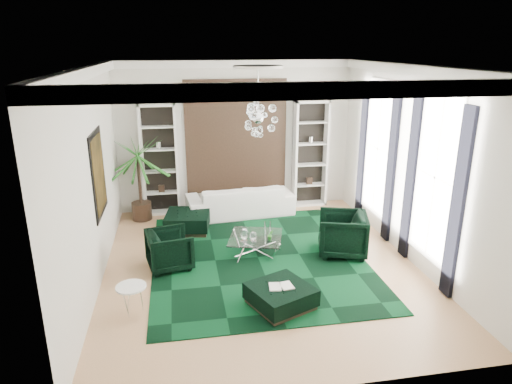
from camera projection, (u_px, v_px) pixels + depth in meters
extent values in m
cube|color=tan|center=(260.00, 265.00, 9.03)|extent=(6.00, 7.00, 0.02)
cube|color=white|center=(261.00, 65.00, 7.85)|extent=(6.00, 7.00, 0.02)
cube|color=silver|center=(236.00, 136.00, 11.73)|extent=(6.00, 0.02, 3.80)
cube|color=silver|center=(318.00, 253.00, 5.15)|extent=(6.00, 0.02, 3.80)
cube|color=silver|center=(91.00, 180.00, 7.94)|extent=(0.02, 7.00, 3.80)
cube|color=silver|center=(411.00, 165.00, 8.94)|extent=(0.02, 7.00, 3.80)
cylinder|color=white|center=(258.00, 67.00, 8.15)|extent=(0.90, 0.90, 0.05)
cube|color=black|center=(236.00, 137.00, 11.68)|extent=(2.50, 0.06, 2.80)
cube|color=black|center=(99.00, 174.00, 8.53)|extent=(0.04, 1.30, 1.60)
cube|color=white|center=(435.00, 178.00, 8.09)|extent=(0.03, 1.10, 2.90)
cube|color=black|center=(458.00, 205.00, 7.43)|extent=(0.07, 0.30, 3.25)
cube|color=black|center=(411.00, 179.00, 8.89)|extent=(0.07, 0.30, 3.25)
cube|color=white|center=(378.00, 149.00, 10.34)|extent=(0.03, 1.10, 2.90)
cube|color=black|center=(391.00, 168.00, 9.68)|extent=(0.07, 0.30, 3.25)
cube|color=black|center=(362.00, 152.00, 11.14)|extent=(0.07, 0.30, 3.25)
cube|color=black|center=(258.00, 257.00, 9.30)|extent=(4.20, 5.00, 0.02)
imported|color=white|center=(240.00, 200.00, 11.58)|extent=(2.75, 1.30, 0.78)
imported|color=black|center=(170.00, 249.00, 8.81)|extent=(0.98, 0.96, 0.76)
imported|color=black|center=(342.00, 234.00, 9.37)|extent=(1.21, 1.19, 0.88)
cube|color=black|center=(188.00, 222.00, 10.61)|extent=(1.12, 1.12, 0.44)
cube|color=black|center=(281.00, 297.00, 7.52)|extent=(1.21, 1.21, 0.37)
cube|color=white|center=(281.00, 286.00, 7.46)|extent=(0.40, 0.27, 0.03)
cylinder|color=white|center=(132.00, 300.00, 7.35)|extent=(0.54, 0.54, 0.47)
imported|color=#256D20|center=(270.00, 235.00, 9.23)|extent=(0.13, 0.10, 0.23)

